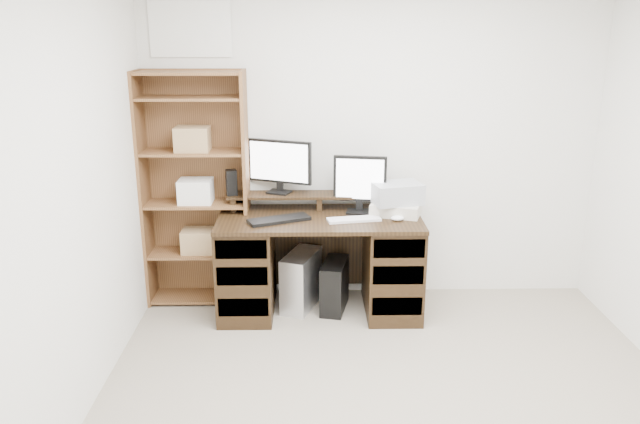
{
  "coord_description": "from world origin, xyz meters",
  "views": [
    {
      "loc": [
        -0.48,
        -2.76,
        2.12
      ],
      "look_at": [
        -0.41,
        1.43,
        0.85
      ],
      "focal_mm": 35.0,
      "sensor_mm": 36.0,
      "label": 1
    }
  ],
  "objects_px": {
    "desk": "(320,262)",
    "bookshelf": "(196,188)",
    "tower_black": "(334,286)",
    "printer": "(396,209)",
    "monitor_small": "(360,182)",
    "monitor_wide": "(279,164)",
    "tower_silver": "(301,280)"
  },
  "relations": [
    {
      "from": "tower_black",
      "to": "bookshelf",
      "type": "height_order",
      "value": "bookshelf"
    },
    {
      "from": "monitor_wide",
      "to": "printer",
      "type": "xyz_separation_m",
      "value": [
        0.87,
        -0.2,
        -0.3
      ]
    },
    {
      "from": "desk",
      "to": "bookshelf",
      "type": "height_order",
      "value": "bookshelf"
    },
    {
      "from": "desk",
      "to": "bookshelf",
      "type": "distance_m",
      "value": 1.1
    },
    {
      "from": "monitor_wide",
      "to": "monitor_small",
      "type": "height_order",
      "value": "monitor_wide"
    },
    {
      "from": "printer",
      "to": "tower_black",
      "type": "bearing_deg",
      "value": -157.47
    },
    {
      "from": "desk",
      "to": "monitor_small",
      "type": "bearing_deg",
      "value": 19.34
    },
    {
      "from": "monitor_small",
      "to": "printer",
      "type": "bearing_deg",
      "value": -2.16
    },
    {
      "from": "tower_black",
      "to": "bookshelf",
      "type": "bearing_deg",
      "value": -179.15
    },
    {
      "from": "tower_black",
      "to": "printer",
      "type": "bearing_deg",
      "value": 17.13
    },
    {
      "from": "desk",
      "to": "bookshelf",
      "type": "relative_size",
      "value": 0.83
    },
    {
      "from": "desk",
      "to": "tower_black",
      "type": "distance_m",
      "value": 0.23
    },
    {
      "from": "desk",
      "to": "printer",
      "type": "relative_size",
      "value": 4.22
    },
    {
      "from": "desk",
      "to": "monitor_wide",
      "type": "distance_m",
      "value": 0.81
    },
    {
      "from": "monitor_wide",
      "to": "monitor_small",
      "type": "distance_m",
      "value": 0.63
    },
    {
      "from": "tower_silver",
      "to": "bookshelf",
      "type": "bearing_deg",
      "value": -171.26
    },
    {
      "from": "desk",
      "to": "printer",
      "type": "xyz_separation_m",
      "value": [
        0.57,
        0.05,
        0.41
      ]
    },
    {
      "from": "desk",
      "to": "monitor_small",
      "type": "distance_m",
      "value": 0.68
    },
    {
      "from": "tower_silver",
      "to": "bookshelf",
      "type": "distance_m",
      "value": 1.07
    },
    {
      "from": "monitor_wide",
      "to": "monitor_small",
      "type": "relative_size",
      "value": 1.13
    },
    {
      "from": "monitor_small",
      "to": "tower_black",
      "type": "bearing_deg",
      "value": -142.48
    },
    {
      "from": "monitor_wide",
      "to": "tower_silver",
      "type": "bearing_deg",
      "value": -27.47
    },
    {
      "from": "desk",
      "to": "tower_black",
      "type": "relative_size",
      "value": 3.65
    },
    {
      "from": "printer",
      "to": "bookshelf",
      "type": "relative_size",
      "value": 0.2
    },
    {
      "from": "monitor_small",
      "to": "printer",
      "type": "xyz_separation_m",
      "value": [
        0.27,
        -0.06,
        -0.19
      ]
    },
    {
      "from": "tower_silver",
      "to": "monitor_small",
      "type": "bearing_deg",
      "value": 26.37
    },
    {
      "from": "tower_black",
      "to": "bookshelf",
      "type": "xyz_separation_m",
      "value": [
        -1.05,
        0.21,
        0.73
      ]
    },
    {
      "from": "printer",
      "to": "tower_silver",
      "type": "xyz_separation_m",
      "value": [
        -0.71,
        0.01,
        -0.58
      ]
    },
    {
      "from": "desk",
      "to": "printer",
      "type": "distance_m",
      "value": 0.7
    },
    {
      "from": "monitor_small",
      "to": "printer",
      "type": "relative_size",
      "value": 1.22
    },
    {
      "from": "desk",
      "to": "bookshelf",
      "type": "bearing_deg",
      "value": 167.22
    },
    {
      "from": "printer",
      "to": "tower_black",
      "type": "height_order",
      "value": "printer"
    }
  ]
}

